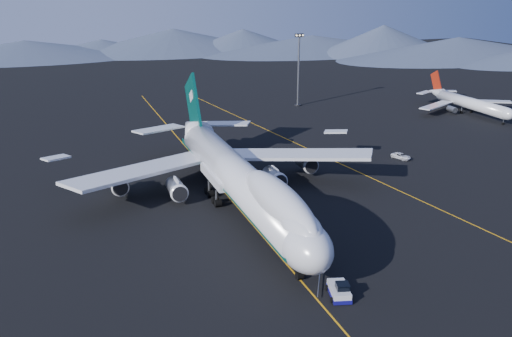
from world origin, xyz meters
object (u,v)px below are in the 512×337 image
object	(u,v)px
pushback_tug	(339,291)
second_jet	(468,103)
service_van	(401,156)
boeing_747	(238,177)
floodlight_mast	(298,70)

from	to	relation	value
pushback_tug	second_jet	distance (m)	117.97
service_van	boeing_747	bearing A→B (deg)	-177.71
second_jet	floodlight_mast	distance (m)	52.40
boeing_747	floodlight_mast	size ratio (longest dim) A/B	3.20
service_van	floodlight_mast	bearing A→B (deg)	71.08
boeing_747	floodlight_mast	distance (m)	89.11
pushback_tug	service_van	bearing A→B (deg)	64.47
pushback_tug	boeing_747	bearing A→B (deg)	109.97
pushback_tug	floodlight_mast	bearing A→B (deg)	83.68
floodlight_mast	service_van	bearing A→B (deg)	-91.16
boeing_747	pushback_tug	distance (m)	32.65
second_jet	service_van	world-z (taller)	second_jet
service_van	floodlight_mast	size ratio (longest dim) A/B	0.20
boeing_747	floodlight_mast	xyz separation A→B (m)	(44.74, 76.86, 5.66)
second_jet	floodlight_mast	size ratio (longest dim) A/B	1.67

